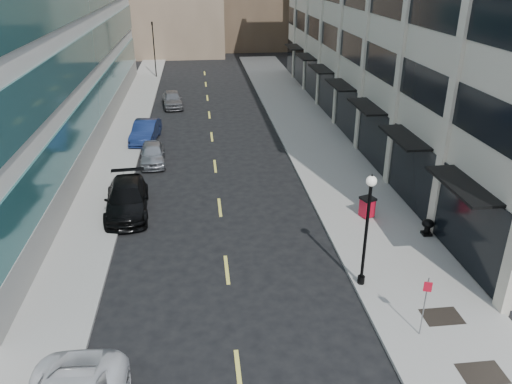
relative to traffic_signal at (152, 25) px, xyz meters
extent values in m
cube|color=gray|center=(13.00, -28.00, -5.64)|extent=(5.00, 80.00, 0.15)
cube|color=gray|center=(-1.00, -28.00, -5.64)|extent=(3.00, 80.00, 0.15)
cube|color=#BEB7A1|center=(22.50, -21.00, 3.28)|extent=(14.00, 46.00, 18.00)
cube|color=black|center=(15.52, -21.00, -3.72)|extent=(0.18, 46.00, 3.60)
cube|color=black|center=(15.53, -21.00, 0.78)|extent=(0.12, 46.00, 1.80)
cube|color=#BEB7A1|center=(15.50, -38.00, 3.28)|extent=(0.35, 0.60, 18.00)
cube|color=#BEB7A1|center=(15.50, -32.00, 3.28)|extent=(0.35, 0.60, 18.00)
cube|color=#BEB7A1|center=(15.50, -26.00, 3.28)|extent=(0.35, 0.60, 18.00)
cube|color=#BEB7A1|center=(15.50, -20.00, 3.28)|extent=(0.35, 0.60, 18.00)
cube|color=#BEB7A1|center=(15.50, -14.00, 3.28)|extent=(0.35, 0.60, 18.00)
cube|color=black|center=(14.85, -41.00, -1.82)|extent=(1.30, 4.00, 0.12)
cube|color=black|center=(14.85, -35.00, -1.82)|extent=(1.30, 4.00, 0.12)
cube|color=black|center=(14.85, -29.00, -1.82)|extent=(1.30, 4.00, 0.12)
cube|color=black|center=(14.85, -23.00, -1.82)|extent=(1.30, 4.00, 0.12)
cube|color=black|center=(14.85, -17.00, -1.82)|extent=(1.30, 4.00, 0.12)
cube|color=black|center=(14.85, -11.00, -1.82)|extent=(1.30, 4.00, 0.12)
cube|color=black|center=(14.85, -5.00, -1.82)|extent=(1.30, 4.00, 0.12)
cube|color=gray|center=(-2.46, -21.00, -4.82)|extent=(0.20, 46.00, 1.80)
cube|color=#2A6263|center=(-2.47, -21.00, -2.72)|extent=(0.14, 45.60, 2.40)
cube|color=#2A6263|center=(-2.47, -21.00, 0.78)|extent=(0.14, 45.60, 2.40)
cube|color=black|center=(13.10, -47.00, -5.56)|extent=(1.40, 1.00, 0.01)
cube|color=black|center=(13.10, -44.20, -5.56)|extent=(1.40, 1.00, 0.01)
cube|color=#D8CC4C|center=(5.50, -46.00, -5.71)|extent=(0.15, 2.20, 0.01)
cube|color=#D8CC4C|center=(5.50, -40.00, -5.71)|extent=(0.15, 2.20, 0.01)
cube|color=#D8CC4C|center=(5.50, -34.00, -5.71)|extent=(0.15, 2.20, 0.01)
cube|color=#D8CC4C|center=(5.50, -28.00, -5.71)|extent=(0.15, 2.20, 0.01)
cube|color=#D8CC4C|center=(5.50, -22.00, -5.71)|extent=(0.15, 2.20, 0.01)
cube|color=#D8CC4C|center=(5.50, -16.00, -5.71)|extent=(0.15, 2.20, 0.01)
cube|color=#D8CC4C|center=(5.50, -10.00, -5.71)|extent=(0.15, 2.20, 0.01)
cube|color=#D8CC4C|center=(5.50, -4.00, -5.71)|extent=(0.15, 2.20, 0.01)
cube|color=#D8CC4C|center=(5.50, 2.00, -5.71)|extent=(0.15, 2.20, 0.01)
cylinder|color=black|center=(0.00, 0.00, -2.72)|extent=(0.12, 0.12, 6.00)
imported|color=black|center=(0.00, 0.00, 0.27)|extent=(0.66, 0.66, 1.98)
imported|color=black|center=(0.71, -34.00, -4.96)|extent=(2.51, 5.39, 1.52)
imported|color=gray|center=(1.53, -27.00, -5.05)|extent=(1.82, 3.99, 1.33)
imported|color=navy|center=(0.70, -22.43, -4.97)|extent=(2.10, 4.69, 1.49)
imported|color=slate|center=(2.30, -13.00, -5.00)|extent=(2.14, 4.39, 1.44)
cube|color=#AD0B20|center=(12.85, -36.21, -5.05)|extent=(0.75, 0.75, 0.94)
cube|color=black|center=(12.85, -36.21, -4.55)|extent=(0.84, 0.84, 0.11)
cylinder|color=black|center=(12.66, -35.90, -5.46)|extent=(0.06, 0.21, 0.21)
cylinder|color=black|center=(13.03, -35.90, -5.46)|extent=(0.06, 0.21, 0.21)
cylinder|color=black|center=(10.80, -41.82, -5.40)|extent=(0.29, 0.29, 0.33)
cylinder|color=black|center=(10.80, -41.82, -3.30)|extent=(0.13, 0.13, 4.17)
sphere|color=silver|center=(10.80, -41.82, -1.08)|extent=(0.40, 0.40, 0.40)
cone|color=black|center=(10.80, -41.82, -0.86)|extent=(0.11, 0.11, 0.16)
cylinder|color=slate|center=(11.90, -45.00, -4.41)|extent=(0.04, 0.04, 2.33)
cube|color=#A70B1D|center=(11.90, -45.02, -3.58)|extent=(0.27, 0.12, 0.37)
cube|color=black|center=(15.10, -38.35, -5.51)|extent=(0.44, 0.44, 0.12)
cylinder|color=black|center=(15.10, -38.35, -5.26)|extent=(0.27, 0.27, 0.41)
ellipsoid|color=black|center=(15.10, -38.35, -4.97)|extent=(0.58, 0.58, 0.40)
camera|label=1|loc=(4.66, -57.94, 6.16)|focal=35.00mm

